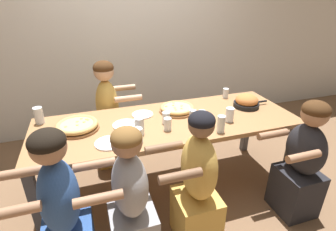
{
  "coord_description": "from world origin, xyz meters",
  "views": [
    {
      "loc": [
        -0.66,
        -2.02,
        1.82
      ],
      "look_at": [
        0.0,
        0.0,
        0.8
      ],
      "focal_mm": 28.0,
      "sensor_mm": 36.0,
      "label": 1
    }
  ],
  "objects_px": {
    "empty_plate_c": "(143,114)",
    "drinking_glass_h": "(221,124)",
    "drinking_glass_a": "(230,115)",
    "diner_near_center": "(197,187)",
    "drinking_glass_b": "(226,94)",
    "drinking_glass_d": "(166,118)",
    "drinking_glass_c": "(139,127)",
    "drinking_glass_f": "(193,118)",
    "drinking_glass_g": "(39,116)",
    "diner_near_left": "(63,215)",
    "pizza_board_second": "(177,109)",
    "diner_near_midleft": "(131,203)",
    "diner_far_midleft": "(109,118)",
    "empty_plate_b": "(126,125)",
    "drinking_glass_i": "(168,125)",
    "drinking_glass_j": "(138,136)",
    "skillet_bowl": "(247,102)",
    "empty_plate_a": "(109,143)",
    "pizza_board_main": "(77,126)",
    "diner_near_right": "(301,164)",
    "drinking_glass_e": "(202,119)"
  },
  "relations": [
    {
      "from": "empty_plate_c",
      "to": "drinking_glass_h",
      "type": "distance_m",
      "value": 0.76
    },
    {
      "from": "drinking_glass_a",
      "to": "diner_near_center",
      "type": "bearing_deg",
      "value": -137.44
    },
    {
      "from": "drinking_glass_b",
      "to": "drinking_glass_d",
      "type": "height_order",
      "value": "same"
    },
    {
      "from": "drinking_glass_b",
      "to": "drinking_glass_c",
      "type": "relative_size",
      "value": 0.72
    },
    {
      "from": "drinking_glass_d",
      "to": "drinking_glass_f",
      "type": "xyz_separation_m",
      "value": [
        0.21,
        -0.09,
        0.01
      ]
    },
    {
      "from": "empty_plate_c",
      "to": "drinking_glass_g",
      "type": "bearing_deg",
      "value": 172.5
    },
    {
      "from": "drinking_glass_g",
      "to": "diner_near_left",
      "type": "height_order",
      "value": "diner_near_left"
    },
    {
      "from": "diner_near_center",
      "to": "diner_near_left",
      "type": "height_order",
      "value": "diner_near_left"
    },
    {
      "from": "pizza_board_second",
      "to": "drinking_glass_f",
      "type": "xyz_separation_m",
      "value": [
        0.03,
        -0.3,
        0.03
      ]
    },
    {
      "from": "empty_plate_c",
      "to": "drinking_glass_a",
      "type": "bearing_deg",
      "value": -27.14
    },
    {
      "from": "diner_near_midleft",
      "to": "diner_far_midleft",
      "type": "distance_m",
      "value": 1.3
    },
    {
      "from": "empty_plate_b",
      "to": "drinking_glass_i",
      "type": "bearing_deg",
      "value": -30.1
    },
    {
      "from": "drinking_glass_a",
      "to": "drinking_glass_j",
      "type": "bearing_deg",
      "value": -173.01
    },
    {
      "from": "skillet_bowl",
      "to": "drinking_glass_a",
      "type": "xyz_separation_m",
      "value": [
        -0.33,
        -0.23,
        -0.0
      ]
    },
    {
      "from": "empty_plate_a",
      "to": "drinking_glass_a",
      "type": "xyz_separation_m",
      "value": [
        1.08,
        0.06,
        0.05
      ]
    },
    {
      "from": "empty_plate_a",
      "to": "diner_near_center",
      "type": "height_order",
      "value": "diner_near_center"
    },
    {
      "from": "pizza_board_main",
      "to": "drinking_glass_i",
      "type": "height_order",
      "value": "drinking_glass_i"
    },
    {
      "from": "pizza_board_second",
      "to": "diner_far_midleft",
      "type": "bearing_deg",
      "value": 142.15
    },
    {
      "from": "pizza_board_second",
      "to": "drinking_glass_d",
      "type": "relative_size",
      "value": 3.29
    },
    {
      "from": "drinking_glass_b",
      "to": "drinking_glass_d",
      "type": "distance_m",
      "value": 0.9
    },
    {
      "from": "skillet_bowl",
      "to": "diner_near_right",
      "type": "distance_m",
      "value": 0.78
    },
    {
      "from": "diner_near_center",
      "to": "empty_plate_b",
      "type": "bearing_deg",
      "value": 30.85
    },
    {
      "from": "drinking_glass_j",
      "to": "pizza_board_second",
      "type": "bearing_deg",
      "value": 42.99
    },
    {
      "from": "drinking_glass_c",
      "to": "drinking_glass_h",
      "type": "bearing_deg",
      "value": -14.75
    },
    {
      "from": "drinking_glass_c",
      "to": "diner_near_center",
      "type": "xyz_separation_m",
      "value": [
        0.31,
        -0.48,
        -0.31
      ]
    },
    {
      "from": "drinking_glass_a",
      "to": "drinking_glass_b",
      "type": "height_order",
      "value": "drinking_glass_a"
    },
    {
      "from": "diner_near_midleft",
      "to": "diner_near_center",
      "type": "xyz_separation_m",
      "value": [
        0.5,
        0.0,
        0.01
      ]
    },
    {
      "from": "pizza_board_second",
      "to": "drinking_glass_h",
      "type": "xyz_separation_m",
      "value": [
        0.2,
        -0.5,
        0.04
      ]
    },
    {
      "from": "pizza_board_main",
      "to": "drinking_glass_b",
      "type": "xyz_separation_m",
      "value": [
        1.56,
        0.26,
        0.01
      ]
    },
    {
      "from": "empty_plate_a",
      "to": "diner_far_midleft",
      "type": "xyz_separation_m",
      "value": [
        0.08,
        0.89,
        -0.2
      ]
    },
    {
      "from": "drinking_glass_j",
      "to": "drinking_glass_f",
      "type": "bearing_deg",
      "value": 16.16
    },
    {
      "from": "drinking_glass_b",
      "to": "drinking_glass_c",
      "type": "bearing_deg",
      "value": -154.8
    },
    {
      "from": "empty_plate_b",
      "to": "drinking_glass_f",
      "type": "distance_m",
      "value": 0.59
    },
    {
      "from": "pizza_board_main",
      "to": "drinking_glass_a",
      "type": "distance_m",
      "value": 1.33
    },
    {
      "from": "diner_near_center",
      "to": "diner_near_right",
      "type": "xyz_separation_m",
      "value": [
        0.96,
        0.0,
        -0.01
      ]
    },
    {
      "from": "pizza_board_second",
      "to": "empty_plate_a",
      "type": "relative_size",
      "value": 1.55
    },
    {
      "from": "empty_plate_c",
      "to": "drinking_glass_g",
      "type": "xyz_separation_m",
      "value": [
        -0.9,
        0.12,
        0.06
      ]
    },
    {
      "from": "drinking_glass_b",
      "to": "diner_near_midleft",
      "type": "bearing_deg",
      "value": -141.76
    },
    {
      "from": "drinking_glass_j",
      "to": "diner_near_midleft",
      "type": "height_order",
      "value": "diner_near_midleft"
    },
    {
      "from": "empty_plate_a",
      "to": "drinking_glass_e",
      "type": "xyz_separation_m",
      "value": [
        0.8,
        0.05,
        0.06
      ]
    },
    {
      "from": "drinking_glass_i",
      "to": "drinking_glass_g",
      "type": "bearing_deg",
      "value": 155.59
    },
    {
      "from": "pizza_board_second",
      "to": "skillet_bowl",
      "type": "xyz_separation_m",
      "value": [
        0.7,
        -0.11,
        0.03
      ]
    },
    {
      "from": "empty_plate_a",
      "to": "drinking_glass_d",
      "type": "height_order",
      "value": "drinking_glass_d"
    },
    {
      "from": "drinking_glass_i",
      "to": "diner_near_left",
      "type": "relative_size",
      "value": 0.09
    },
    {
      "from": "empty_plate_c",
      "to": "diner_near_center",
      "type": "height_order",
      "value": "diner_near_center"
    },
    {
      "from": "drinking_glass_d",
      "to": "drinking_glass_j",
      "type": "height_order",
      "value": "drinking_glass_j"
    },
    {
      "from": "drinking_glass_f",
      "to": "drinking_glass_i",
      "type": "distance_m",
      "value": 0.24
    },
    {
      "from": "skillet_bowl",
      "to": "drinking_glass_i",
      "type": "distance_m",
      "value": 0.94
    },
    {
      "from": "empty_plate_a",
      "to": "drinking_glass_b",
      "type": "distance_m",
      "value": 1.45
    },
    {
      "from": "pizza_board_main",
      "to": "empty_plate_b",
      "type": "xyz_separation_m",
      "value": [
        0.4,
        -0.06,
        -0.03
      ]
    }
  ]
}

